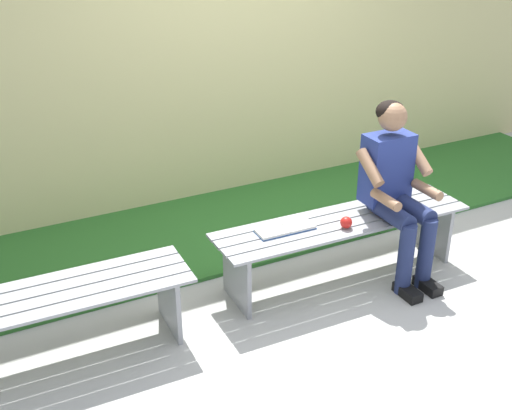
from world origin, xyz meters
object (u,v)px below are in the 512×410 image
at_px(person_seated, 396,185).
at_px(apple, 346,222).
at_px(book_open, 285,229).
at_px(bench_far, 21,316).
at_px(bench_near, 342,233).

bearing_deg(person_seated, apple, 1.16).
bearing_deg(book_open, bench_far, 3.02).
bearing_deg(bench_far, person_seated, 177.72).
height_order(person_seated, book_open, person_seated).
bearing_deg(bench_far, bench_near, -180.00).
bearing_deg(book_open, apple, 159.22).
height_order(bench_near, bench_far, same).
bearing_deg(bench_far, apple, 177.06).
distance_m(bench_far, apple, 2.15).
bearing_deg(person_seated, bench_near, -15.81).
height_order(person_seated, apple, person_seated).
distance_m(person_seated, book_open, 0.85).
height_order(bench_near, book_open, book_open).
distance_m(bench_near, person_seated, 0.51).
xyz_separation_m(bench_near, bench_far, (2.19, 0.00, 0.00)).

